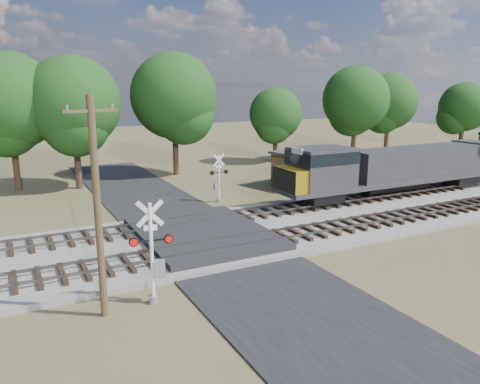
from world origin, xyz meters
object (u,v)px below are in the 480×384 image
equipment_shed (304,169)px  utility_pole (97,204)px  crossing_signal_near (154,261)px  crossing_signal_far (218,182)px

equipment_shed → utility_pole: bearing=-156.4°
utility_pole → crossing_signal_near: bearing=-12.3°
crossing_signal_far → utility_pole: bearing=50.2°
crossing_signal_far → utility_pole: utility_pole is taller
crossing_signal_near → equipment_shed: (18.65, 16.19, -0.25)m
equipment_shed → crossing_signal_near: bearing=-153.6°
crossing_signal_near → equipment_shed: 24.70m
crossing_signal_near → utility_pole: bearing=-166.1°
crossing_signal_near → equipment_shed: size_ratio=0.79×
utility_pole → equipment_shed: (20.76, 16.32, -2.92)m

